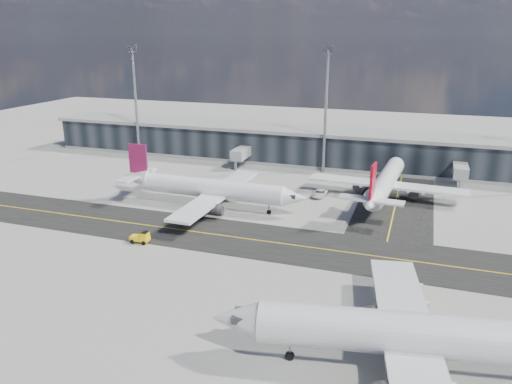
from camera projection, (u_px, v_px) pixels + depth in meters
ground at (259, 252)px, 75.45m from camera, size 300.00×300.00×0.00m
taxiway_lanes at (302, 229)px, 83.93m from camera, size 180.00×63.00×0.03m
terminal_concourse at (330, 149)px, 123.71m from camera, size 152.00×19.80×8.80m
floodlight_masts at (326, 106)px, 113.95m from camera, size 102.50×0.70×28.90m
airliner_af at (210, 189)px, 93.65m from camera, size 37.26×31.69×11.07m
airliner_redtail at (385, 182)px, 97.79m from camera, size 31.20×36.59×10.83m
airliner_near at (430, 336)px, 47.30m from camera, size 42.11×36.09×12.50m
baggage_tug at (141, 237)px, 78.21m from camera, size 3.09×1.65×1.91m
service_van at (320, 193)px, 100.37m from camera, size 2.66×5.22×1.41m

